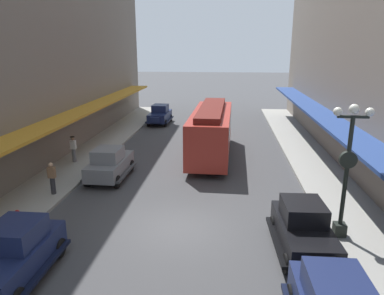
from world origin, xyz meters
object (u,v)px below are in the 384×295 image
Objects in this scene: parked_car_2 at (110,163)px; pedestrian_1 at (73,149)px; lamp_post_with_clock at (347,166)px; pedestrian_0 at (52,178)px; fire_hydrant at (18,219)px; streetcar at (211,129)px; parked_car_0 at (14,252)px; parked_car_4 at (160,114)px; parked_car_1 at (303,228)px.

parked_car_2 reaches higher than pedestrian_1.
pedestrian_0 is at bearing 167.61° from lamp_post_with_clock.
fire_hydrant is 3.64m from pedestrian_0.
streetcar is 5.78× the size of pedestrian_1.
parked_car_2 is at bearing -37.07° from pedestrian_1.
parked_car_2 is at bearing 89.53° from parked_car_0.
lamp_post_with_clock reaches higher than parked_car_4.
parked_car_4 is 12.04m from streetcar.
parked_car_4 is 2.62× the size of pedestrian_0.
parked_car_0 reaches higher than pedestrian_1.
parked_car_0 is 1.00× the size of parked_car_2.
pedestrian_1 reaches higher than pedestrian_0.
lamp_post_with_clock is at bearing -29.55° from pedestrian_1.
parked_car_4 is 13.55m from pedestrian_1.
fire_hydrant is (-1.64, 2.88, -0.38)m from parked_car_0.
parked_car_2 is 3.97m from pedestrian_1.
parked_car_1 is at bearing -1.52° from fire_hydrant.
parked_car_4 is at bearing 83.81° from pedestrian_0.
pedestrian_1 is at bearing 104.82° from parked_car_0.
pedestrian_1 is at bearing 142.93° from parked_car_2.
streetcar is at bearing 68.50° from parked_car_0.
parked_car_1 is at bearing -147.39° from lamp_post_with_clock.
lamp_post_with_clock reaches higher than streetcar.
parked_car_1 is at bearing -67.01° from parked_car_4.
parked_car_1 reaches higher than fire_hydrant.
parked_car_4 is 18.47m from pedestrian_0.
lamp_post_with_clock is 16.44m from pedestrian_1.
parked_car_1 is at bearing -18.84° from pedestrian_0.
parked_car_0 is 24.85m from parked_car_4.
pedestrian_1 is at bearing 150.45° from lamp_post_with_clock.
pedestrian_1 is (-12.58, 9.08, 0.07)m from parked_car_1.
parked_car_1 is 12.30m from streetcar.
parked_car_4 is 0.83× the size of lamp_post_with_clock.
parked_car_1 is at bearing 15.21° from parked_car_0.
parked_car_1 is 1.01× the size of parked_car_2.
pedestrian_1 is (-8.69, -2.55, -0.89)m from streetcar.
streetcar reaches higher than parked_car_1.
fire_hydrant is at bearing -85.18° from pedestrian_0.
parked_car_2 is at bearing -138.20° from streetcar.
parked_car_1 is 5.26× the size of fire_hydrant.
fire_hydrant is at bearing -80.65° from pedestrian_1.
parked_car_1 is at bearing -71.48° from streetcar.
streetcar reaches higher than pedestrian_0.
parked_car_0 reaches higher than pedestrian_0.
parked_car_1 is 15.52m from pedestrian_1.
lamp_post_with_clock is at bearing -62.52° from streetcar.
parked_car_0 is at bearing -111.50° from streetcar.
fire_hydrant is at bearing -176.69° from lamp_post_with_clock.
parked_car_1 is 24.19m from parked_car_4.
parked_car_1 is 2.58× the size of pedestrian_1.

